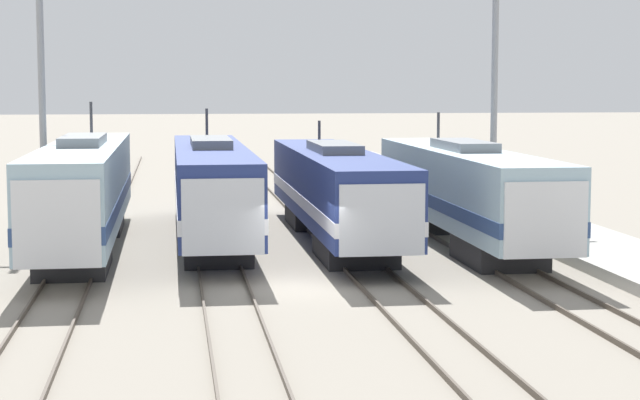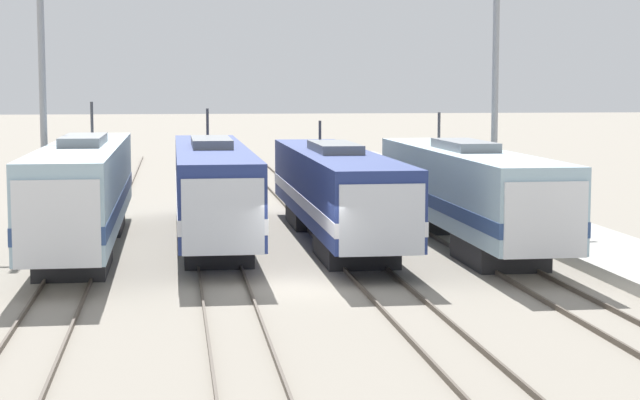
{
  "view_description": "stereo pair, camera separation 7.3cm",
  "coord_description": "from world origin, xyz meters",
  "px_view_note": "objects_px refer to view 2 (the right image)",
  "views": [
    {
      "loc": [
        -3.96,
        -32.23,
        6.18
      ],
      "look_at": [
        0.63,
        0.68,
        2.6
      ],
      "focal_mm": 60.0,
      "sensor_mm": 36.0,
      "label": 1
    },
    {
      "loc": [
        -3.88,
        -32.24,
        6.18
      ],
      "look_at": [
        0.63,
        0.68,
        2.6
      ],
      "focal_mm": 60.0,
      "sensor_mm": 36.0,
      "label": 2
    }
  ],
  "objects_px": {
    "locomotive_far_left": "(84,192)",
    "locomotive_center_right": "(337,192)",
    "catenary_tower_left": "(42,84)",
    "locomotive_far_right": "(468,193)",
    "catenary_tower_right": "(495,84)",
    "locomotive_center_left": "(212,189)"
  },
  "relations": [
    {
      "from": "locomotive_far_left",
      "to": "catenary_tower_right",
      "type": "xyz_separation_m",
      "value": [
        17.42,
        5.44,
        4.0
      ]
    },
    {
      "from": "catenary_tower_left",
      "to": "locomotive_far_right",
      "type": "bearing_deg",
      "value": -21.08
    },
    {
      "from": "locomotive_far_left",
      "to": "locomotive_center_right",
      "type": "xyz_separation_m",
      "value": [
        9.65,
        0.74,
        -0.18
      ]
    },
    {
      "from": "locomotive_center_right",
      "to": "locomotive_far_right",
      "type": "xyz_separation_m",
      "value": [
        4.82,
        -1.66,
        0.06
      ]
    },
    {
      "from": "locomotive_center_left",
      "to": "catenary_tower_left",
      "type": "height_order",
      "value": "catenary_tower_left"
    },
    {
      "from": "catenary_tower_left",
      "to": "catenary_tower_right",
      "type": "height_order",
      "value": "same"
    },
    {
      "from": "locomotive_center_left",
      "to": "locomotive_center_right",
      "type": "xyz_separation_m",
      "value": [
        4.82,
        -0.97,
        -0.09
      ]
    },
    {
      "from": "catenary_tower_left",
      "to": "catenary_tower_right",
      "type": "relative_size",
      "value": 1.0
    },
    {
      "from": "locomotive_far_left",
      "to": "catenary_tower_left",
      "type": "relative_size",
      "value": 1.69
    },
    {
      "from": "locomotive_far_right",
      "to": "catenary_tower_right",
      "type": "xyz_separation_m",
      "value": [
        2.95,
        6.36,
        4.12
      ]
    },
    {
      "from": "locomotive_far_right",
      "to": "catenary_tower_right",
      "type": "bearing_deg",
      "value": 65.1
    },
    {
      "from": "locomotive_center_right",
      "to": "catenary_tower_left",
      "type": "bearing_deg",
      "value": 158.06
    },
    {
      "from": "locomotive_far_right",
      "to": "catenary_tower_left",
      "type": "relative_size",
      "value": 1.56
    },
    {
      "from": "catenary_tower_right",
      "to": "locomotive_far_left",
      "type": "bearing_deg",
      "value": -162.64
    },
    {
      "from": "locomotive_far_left",
      "to": "catenary_tower_right",
      "type": "bearing_deg",
      "value": 17.36
    },
    {
      "from": "locomotive_far_right",
      "to": "catenary_tower_left",
      "type": "xyz_separation_m",
      "value": [
        -16.49,
        6.36,
        4.12
      ]
    },
    {
      "from": "locomotive_far_right",
      "to": "catenary_tower_right",
      "type": "height_order",
      "value": "catenary_tower_right"
    },
    {
      "from": "locomotive_center_left",
      "to": "locomotive_far_left",
      "type": "bearing_deg",
      "value": -160.41
    },
    {
      "from": "locomotive_far_left",
      "to": "catenary_tower_left",
      "type": "xyz_separation_m",
      "value": [
        -2.02,
        5.44,
        4.0
      ]
    },
    {
      "from": "locomotive_center_right",
      "to": "locomotive_far_right",
      "type": "distance_m",
      "value": 5.1
    },
    {
      "from": "locomotive_center_left",
      "to": "locomotive_far_right",
      "type": "bearing_deg",
      "value": -15.24
    },
    {
      "from": "locomotive_far_left",
      "to": "locomotive_far_right",
      "type": "bearing_deg",
      "value": -3.61
    }
  ]
}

